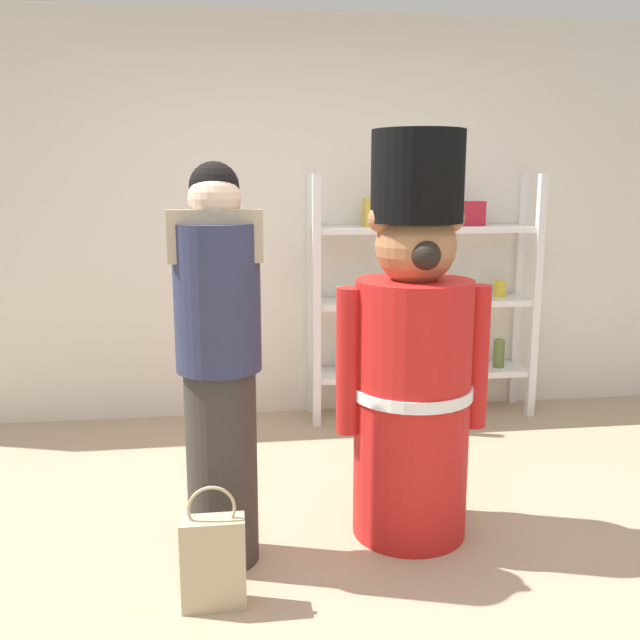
# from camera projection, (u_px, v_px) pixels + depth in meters

# --- Properties ---
(ground_plane) EXTENTS (6.40, 6.40, 0.00)m
(ground_plane) POSITION_uv_depth(u_px,v_px,m) (365.00, 583.00, 2.78)
(ground_plane) COLOR tan
(back_wall) EXTENTS (6.40, 0.12, 2.60)m
(back_wall) POSITION_uv_depth(u_px,v_px,m) (301.00, 221.00, 4.66)
(back_wall) COLOR silver
(back_wall) RESTS_ON ground_plane
(merchandise_shelf) EXTENTS (1.50, 0.35, 1.60)m
(merchandise_shelf) POSITION_uv_depth(u_px,v_px,m) (422.00, 298.00, 4.65)
(merchandise_shelf) COLOR white
(merchandise_shelf) RESTS_ON ground_plane
(teddy_bear_guard) EXTENTS (0.68, 0.52, 1.77)m
(teddy_bear_guard) POSITION_uv_depth(u_px,v_px,m) (413.00, 361.00, 3.04)
(teddy_bear_guard) COLOR red
(teddy_bear_guard) RESTS_ON ground_plane
(person_shopper) EXTENTS (0.36, 0.34, 1.63)m
(person_shopper) POSITION_uv_depth(u_px,v_px,m) (219.00, 364.00, 2.79)
(person_shopper) COLOR #38332D
(person_shopper) RESTS_ON ground_plane
(shopping_bag) EXTENTS (0.24, 0.10, 0.48)m
(shopping_bag) POSITION_uv_depth(u_px,v_px,m) (213.00, 561.00, 2.59)
(shopping_bag) COLOR #C1AD89
(shopping_bag) RESTS_ON ground_plane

